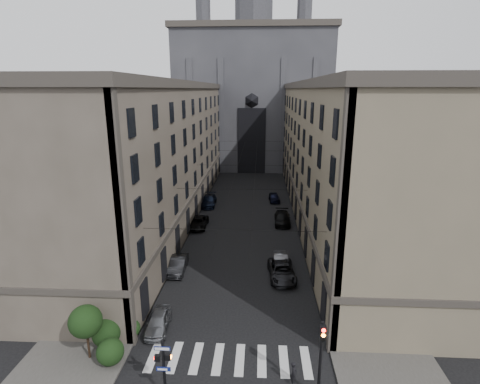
% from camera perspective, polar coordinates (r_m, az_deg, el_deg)
% --- Properties ---
extents(sidewalk_left, '(7.00, 80.00, 0.15)m').
position_cam_1_polar(sidewalk_left, '(56.84, -9.68, -3.03)').
color(sidewalk_left, '#383533').
rests_on(sidewalk_left, ground).
extents(sidewalk_right, '(7.00, 80.00, 0.15)m').
position_cam_1_polar(sidewalk_right, '(56.12, 11.77, -3.38)').
color(sidewalk_right, '#383533').
rests_on(sidewalk_right, ground).
extents(zebra_crossing, '(11.00, 3.20, 0.01)m').
position_cam_1_polar(zebra_crossing, '(28.03, -1.70, -24.10)').
color(zebra_crossing, beige).
rests_on(zebra_crossing, ground).
extents(building_left, '(13.60, 60.60, 18.85)m').
position_cam_1_polar(building_left, '(55.40, -13.09, 6.20)').
color(building_left, '#4A4239').
rests_on(building_left, ground).
extents(building_right, '(13.60, 60.60, 18.85)m').
position_cam_1_polar(building_right, '(54.45, 15.38, 5.89)').
color(building_right, brown).
rests_on(building_right, ground).
extents(gothic_tower, '(35.00, 23.00, 58.00)m').
position_cam_1_polar(gothic_tower, '(91.52, 2.00, 15.38)').
color(gothic_tower, '#2D2D33').
rests_on(gothic_tower, ground).
extents(pedestrian_signal_left, '(1.02, 0.38, 4.00)m').
position_cam_1_polar(pedestrian_signal_left, '(24.41, -11.57, -24.41)').
color(pedestrian_signal_left, black).
rests_on(pedestrian_signal_left, ground).
extents(traffic_light_right, '(0.34, 0.50, 5.20)m').
position_cam_1_polar(traffic_light_right, '(23.79, 12.27, -22.70)').
color(traffic_light_right, black).
rests_on(traffic_light_right, ground).
extents(shrub_cluster, '(3.90, 4.40, 3.90)m').
position_cam_1_polar(shrub_cluster, '(28.90, -20.32, -19.37)').
color(shrub_cluster, black).
rests_on(shrub_cluster, sidewalk_left).
extents(tram_wires, '(14.00, 60.00, 0.43)m').
position_cam_1_polar(tram_wires, '(53.27, 1.00, 3.94)').
color(tram_wires, black).
rests_on(tram_wires, ground).
extents(car_left_near, '(1.84, 4.08, 1.36)m').
position_cam_1_polar(car_left_near, '(30.89, -12.34, -18.72)').
color(car_left_near, slate).
rests_on(car_left_near, ground).
extents(car_left_midnear, '(1.67, 4.43, 1.45)m').
position_cam_1_polar(car_left_midnear, '(38.93, -9.43, -10.89)').
color(car_left_midnear, black).
rests_on(car_left_midnear, ground).
extents(car_left_midfar, '(2.33, 4.94, 1.37)m').
position_cam_1_polar(car_left_midfar, '(50.22, -6.39, -4.66)').
color(car_left_midfar, black).
rests_on(car_left_midfar, ground).
extents(car_left_far, '(2.38, 5.56, 1.60)m').
position_cam_1_polar(car_left_far, '(59.34, -4.80, -1.33)').
color(car_left_far, black).
rests_on(car_left_far, ground).
extents(car_right_near, '(1.50, 4.22, 1.39)m').
position_cam_1_polar(car_right_near, '(39.42, 6.22, -10.46)').
color(car_right_near, slate).
rests_on(car_right_near, ground).
extents(car_right_midnear, '(2.82, 5.46, 1.47)m').
position_cam_1_polar(car_right_midnear, '(37.41, 6.39, -11.89)').
color(car_right_midnear, black).
rests_on(car_right_midnear, ground).
extents(car_right_midfar, '(2.20, 5.25, 1.51)m').
position_cam_1_polar(car_right_midfar, '(51.64, 6.47, -4.00)').
color(car_right_midfar, black).
rests_on(car_right_midfar, ground).
extents(car_right_far, '(1.90, 4.14, 1.38)m').
position_cam_1_polar(car_right_far, '(61.61, 5.24, -0.82)').
color(car_right_far, black).
rests_on(car_right_far, ground).
extents(pedestrian, '(0.43, 0.61, 1.59)m').
position_cam_1_polar(pedestrian, '(26.02, 8.18, -25.67)').
color(pedestrian, black).
rests_on(pedestrian, ground).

